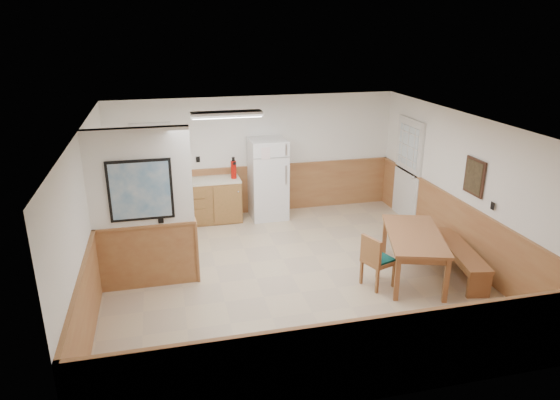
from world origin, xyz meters
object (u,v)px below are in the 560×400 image
object	(u,v)px
dining_chair	(375,258)
soap_bottle	(145,179)
refrigerator	(268,179)
fire_extinguisher	(234,169)
dining_bench	(459,253)
dining_table	(414,239)

from	to	relation	value
dining_chair	soap_bottle	size ratio (longest dim) A/B	4.06
refrigerator	fire_extinguisher	distance (m)	0.75
dining_chair	dining_bench	bearing A→B (deg)	-16.04
refrigerator	soap_bottle	distance (m)	2.47
dining_bench	fire_extinguisher	world-z (taller)	fire_extinguisher
dining_table	soap_bottle	world-z (taller)	soap_bottle
refrigerator	dining_table	world-z (taller)	refrigerator
refrigerator	fire_extinguisher	xyz separation A→B (m)	(-0.71, 0.01, 0.26)
dining_bench	dining_chair	world-z (taller)	dining_chair
dining_bench	dining_chair	size ratio (longest dim) A/B	2.04
refrigerator	fire_extinguisher	bearing A→B (deg)	178.52
dining_chair	dining_table	bearing A→B (deg)	-7.19
dining_chair	fire_extinguisher	world-z (taller)	fire_extinguisher
dining_chair	fire_extinguisher	distance (m)	3.76
dining_table	dining_chair	world-z (taller)	dining_chair
fire_extinguisher	dining_table	bearing A→B (deg)	-38.72
fire_extinguisher	refrigerator	bearing A→B (deg)	13.37
dining_bench	soap_bottle	distance (m)	5.98
dining_table	soap_bottle	bearing A→B (deg)	160.42
dining_table	dining_bench	world-z (taller)	dining_table
dining_bench	fire_extinguisher	xyz separation A→B (m)	(-3.21, 3.21, 0.75)
dining_chair	fire_extinguisher	xyz separation A→B (m)	(-1.66, 3.32, 0.60)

